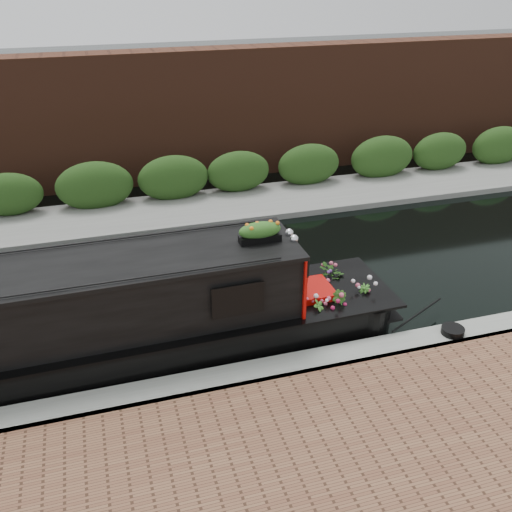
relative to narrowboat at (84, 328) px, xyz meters
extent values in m
plane|color=black|center=(2.65, 1.96, -0.77)|extent=(80.00, 80.00, 0.00)
cube|color=gray|center=(2.65, -1.34, -0.77)|extent=(40.00, 0.60, 0.50)
cube|color=gray|center=(2.65, 6.16, -0.77)|extent=(40.00, 2.40, 0.34)
cube|color=#234517|center=(2.65, 7.06, -0.77)|extent=(40.00, 1.10, 2.80)
cube|color=#4A2719|center=(2.65, 9.16, -0.77)|extent=(40.00, 1.00, 8.00)
cube|color=black|center=(-0.47, 0.00, 0.54)|extent=(8.44, 1.72, 1.23)
cube|color=black|center=(-0.47, 0.00, 1.19)|extent=(8.58, 1.86, 0.07)
cube|color=#B80B07|center=(3.77, 0.00, 0.54)|extent=(0.08, 1.60, 1.23)
cube|color=black|center=(2.55, -0.81, 0.61)|extent=(0.82, 0.04, 0.50)
cube|color=#B80B07|center=(4.24, 0.00, -0.13)|extent=(0.74, 0.83, 0.46)
sphere|color=white|center=(3.78, -0.13, 1.26)|extent=(0.16, 0.16, 0.16)
sphere|color=white|center=(3.78, 0.13, 1.26)|extent=(0.16, 0.16, 0.16)
cube|color=black|center=(3.18, 0.00, 1.29)|extent=(0.75, 0.24, 0.13)
ellipsoid|color=orange|center=(3.18, 0.00, 1.47)|extent=(0.82, 0.25, 0.22)
imported|color=#356C24|center=(4.14, -0.56, -0.10)|extent=(0.32, 0.31, 0.51)
imported|color=#356C24|center=(4.58, -0.51, -0.07)|extent=(0.36, 0.39, 0.57)
imported|color=#356C24|center=(4.87, 0.50, -0.07)|extent=(0.68, 0.68, 0.57)
imported|color=#356C24|center=(5.21, -0.24, -0.12)|extent=(0.33, 0.33, 0.47)
imported|color=#356C24|center=(4.21, 0.55, -0.06)|extent=(0.35, 0.37, 0.58)
cylinder|color=olive|center=(5.80, 0.00, -0.62)|extent=(0.29, 0.32, 0.29)
cylinder|color=black|center=(6.53, -1.35, -0.46)|extent=(0.43, 0.43, 0.12)
camera|label=1|loc=(0.53, -8.65, 5.73)|focal=40.00mm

